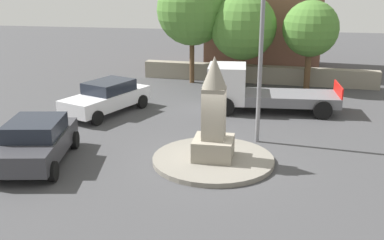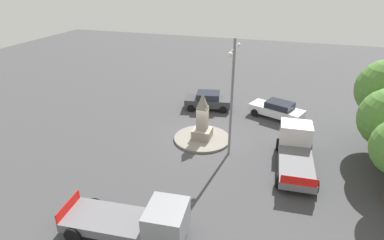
{
  "view_description": "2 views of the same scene",
  "coord_description": "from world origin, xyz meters",
  "px_view_note": "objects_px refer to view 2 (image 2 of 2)",
  "views": [
    {
      "loc": [
        -1.84,
        14.4,
        6.12
      ],
      "look_at": [
        0.63,
        0.63,
        1.68
      ],
      "focal_mm": 42.51,
      "sensor_mm": 36.0,
      "label": 1
    },
    {
      "loc": [
        -20.01,
        -5.59,
        11.35
      ],
      "look_at": [
        -0.31,
        0.7,
        1.64
      ],
      "focal_mm": 29.57,
      "sensor_mm": 36.0,
      "label": 2
    }
  ],
  "objects_px": {
    "car_dark_grey_waiting": "(208,100)",
    "streetlamp": "(232,89)",
    "truck_grey_near_island": "(140,221)",
    "monument": "(202,121)",
    "car_white_approaching": "(277,110)",
    "truck_white_far_side": "(296,148)"
  },
  "relations": [
    {
      "from": "monument",
      "to": "car_white_approaching",
      "type": "relative_size",
      "value": 0.73
    },
    {
      "from": "streetlamp",
      "to": "car_white_approaching",
      "type": "xyz_separation_m",
      "value": [
        7.05,
        -2.69,
        -3.92
      ]
    },
    {
      "from": "truck_white_far_side",
      "to": "truck_grey_near_island",
      "type": "xyz_separation_m",
      "value": [
        -9.0,
        6.7,
        -0.07
      ]
    },
    {
      "from": "streetlamp",
      "to": "car_white_approaching",
      "type": "height_order",
      "value": "streetlamp"
    },
    {
      "from": "streetlamp",
      "to": "truck_grey_near_island",
      "type": "bearing_deg",
      "value": 164.52
    },
    {
      "from": "car_dark_grey_waiting",
      "to": "car_white_approaching",
      "type": "relative_size",
      "value": 0.9
    },
    {
      "from": "car_dark_grey_waiting",
      "to": "truck_grey_near_island",
      "type": "bearing_deg",
      "value": -176.21
    },
    {
      "from": "monument",
      "to": "truck_white_far_side",
      "type": "xyz_separation_m",
      "value": [
        -1.06,
        -6.6,
        -0.58
      ]
    },
    {
      "from": "streetlamp",
      "to": "car_dark_grey_waiting",
      "type": "xyz_separation_m",
      "value": [
        7.28,
        3.46,
        -3.89
      ]
    },
    {
      "from": "monument",
      "to": "truck_white_far_side",
      "type": "distance_m",
      "value": 6.71
    },
    {
      "from": "car_dark_grey_waiting",
      "to": "streetlamp",
      "type": "bearing_deg",
      "value": -154.58
    },
    {
      "from": "car_white_approaching",
      "to": "car_dark_grey_waiting",
      "type": "bearing_deg",
      "value": 87.86
    },
    {
      "from": "truck_grey_near_island",
      "to": "truck_white_far_side",
      "type": "bearing_deg",
      "value": -36.65
    },
    {
      "from": "streetlamp",
      "to": "truck_grey_near_island",
      "type": "height_order",
      "value": "streetlamp"
    },
    {
      "from": "car_dark_grey_waiting",
      "to": "car_white_approaching",
      "type": "height_order",
      "value": "car_dark_grey_waiting"
    },
    {
      "from": "car_white_approaching",
      "to": "truck_grey_near_island",
      "type": "distance_m",
      "value": 16.52
    },
    {
      "from": "monument",
      "to": "truck_grey_near_island",
      "type": "bearing_deg",
      "value": 179.43
    },
    {
      "from": "car_white_approaching",
      "to": "truck_white_far_side",
      "type": "height_order",
      "value": "truck_white_far_side"
    },
    {
      "from": "monument",
      "to": "truck_white_far_side",
      "type": "height_order",
      "value": "monument"
    },
    {
      "from": "car_dark_grey_waiting",
      "to": "truck_grey_near_island",
      "type": "height_order",
      "value": "truck_grey_near_island"
    },
    {
      "from": "streetlamp",
      "to": "truck_white_far_side",
      "type": "xyz_separation_m",
      "value": [
        0.34,
        -4.3,
        -3.7
      ]
    },
    {
      "from": "streetlamp",
      "to": "truck_white_far_side",
      "type": "relative_size",
      "value": 1.28
    }
  ]
}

